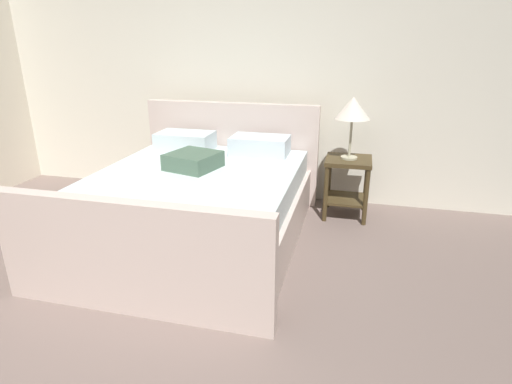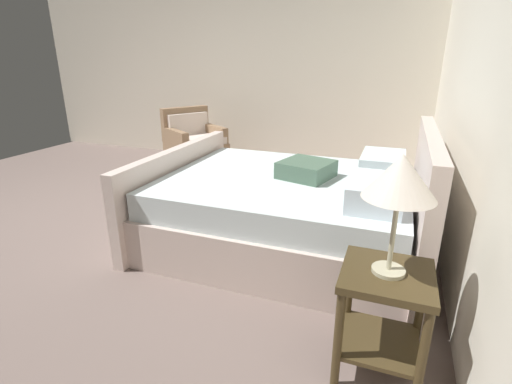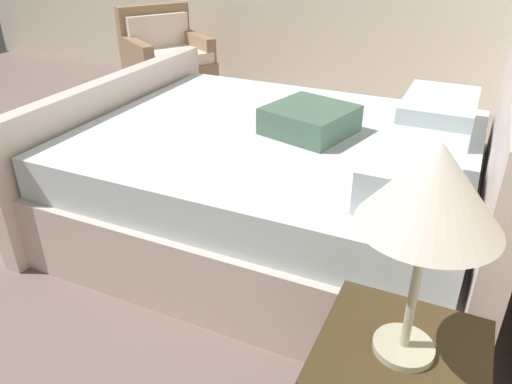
% 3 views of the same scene
% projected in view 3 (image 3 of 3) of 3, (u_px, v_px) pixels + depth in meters
% --- Properties ---
extents(bed, '(1.88, 2.28, 1.07)m').
position_uv_depth(bed, '(284.00, 180.00, 2.75)').
color(bed, beige).
rests_on(bed, ground).
extents(table_lamp_right, '(0.33, 0.33, 0.59)m').
position_uv_depth(table_lamp_right, '(433.00, 191.00, 1.09)').
color(table_lamp_right, '#B7B293').
rests_on(table_lamp_right, nightstand_right).
extents(armchair, '(1.00, 1.01, 0.90)m').
position_uv_depth(armchair, '(167.00, 67.00, 4.92)').
color(armchair, '#917153').
rests_on(armchair, ground).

